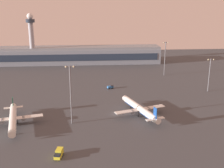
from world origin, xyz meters
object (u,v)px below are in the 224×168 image
(baggage_tractor, at_px, (110,87))
(apron_light_central, at_px, (71,91))
(airplane_far_stand, at_px, (13,119))
(apron_light_west, at_px, (165,56))
(catering_truck, at_px, (59,153))
(control_tower, at_px, (31,36))
(airplane_mid_apron, at_px, (140,109))
(apron_light_east, at_px, (210,73))

(baggage_tractor, xyz_separation_m, apron_light_central, (-22.93, -56.37, 15.20))
(airplane_far_stand, bearing_deg, apron_light_west, -150.47)
(airplane_far_stand, relative_size, catering_truck, 6.02)
(airplane_far_stand, relative_size, apron_light_central, 1.24)
(baggage_tractor, distance_m, apron_light_west, 59.08)
(control_tower, xyz_separation_m, apron_light_central, (43.98, -135.82, -11.04))
(catering_truck, bearing_deg, airplane_mid_apron, -124.44)
(catering_truck, distance_m, apron_light_west, 141.97)
(baggage_tractor, height_order, apron_light_west, apron_light_west)
(control_tower, height_order, catering_truck, control_tower)
(control_tower, height_order, airplane_far_stand, control_tower)
(apron_light_west, bearing_deg, airplane_far_stand, -137.13)
(airplane_far_stand, height_order, airplane_mid_apron, airplane_mid_apron)
(airplane_mid_apron, height_order, baggage_tractor, airplane_mid_apron)
(airplane_mid_apron, xyz_separation_m, apron_light_west, (34.36, 82.36, 11.89))
(baggage_tractor, relative_size, apron_light_east, 0.21)
(control_tower, bearing_deg, catering_truck, -76.25)
(airplane_far_stand, distance_m, catering_truck, 39.80)
(catering_truck, relative_size, apron_light_east, 0.27)
(airplane_mid_apron, bearing_deg, apron_light_central, 173.82)
(control_tower, relative_size, airplane_mid_apron, 1.35)
(control_tower, xyz_separation_m, apron_light_west, (113.31, -45.75, -11.97))
(airplane_mid_apron, relative_size, baggage_tractor, 7.79)
(airplane_far_stand, height_order, apron_light_central, apron_light_central)
(apron_light_west, bearing_deg, baggage_tractor, -144.00)
(apron_light_central, distance_m, apron_light_east, 98.52)
(airplane_mid_apron, height_order, apron_light_central, apron_light_central)
(baggage_tractor, distance_m, apron_light_central, 62.73)
(airplane_mid_apron, distance_m, apron_light_west, 90.03)
(baggage_tractor, xyz_separation_m, apron_light_east, (64.50, -11.10, 11.65))
(catering_truck, bearing_deg, control_tower, -66.37)
(control_tower, relative_size, catering_truck, 8.06)
(airplane_mid_apron, bearing_deg, baggage_tractor, 85.25)
(catering_truck, xyz_separation_m, apron_light_east, (90.53, 76.52, 11.25))
(apron_light_central, bearing_deg, apron_light_west, 52.42)
(airplane_mid_apron, relative_size, apron_light_east, 1.61)
(baggage_tractor, xyz_separation_m, catering_truck, (-26.03, -87.62, 0.40))
(airplane_far_stand, height_order, apron_light_east, apron_light_east)
(airplane_mid_apron, xyz_separation_m, apron_light_central, (-34.96, -7.71, 12.83))
(baggage_tractor, relative_size, apron_light_central, 0.16)
(control_tower, relative_size, apron_light_west, 1.77)
(control_tower, relative_size, apron_light_east, 2.18)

